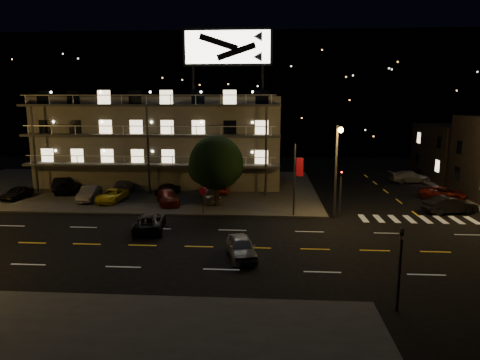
# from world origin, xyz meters

# --- Properties ---
(ground) EXTENTS (140.00, 140.00, 0.00)m
(ground) POSITION_xyz_m (0.00, 0.00, 0.00)
(ground) COLOR black
(ground) RESTS_ON ground
(curb_nw) EXTENTS (44.00, 24.00, 0.15)m
(curb_nw) POSITION_xyz_m (-14.00, 20.00, 0.07)
(curb_nw) COLOR #3A3937
(curb_nw) RESTS_ON ground
(motel) EXTENTS (28.00, 13.80, 18.10)m
(motel) POSITION_xyz_m (-9.94, 23.88, 5.34)
(motel) COLOR gray
(motel) RESTS_ON ground
(hill_backdrop) EXTENTS (120.00, 25.00, 24.00)m
(hill_backdrop) POSITION_xyz_m (-5.94, 68.78, 11.55)
(hill_backdrop) COLOR black
(hill_backdrop) RESTS_ON ground
(streetlight_nc) EXTENTS (0.44, 1.92, 8.00)m
(streetlight_nc) POSITION_xyz_m (8.50, 7.94, 4.96)
(streetlight_nc) COLOR #2D2D30
(streetlight_nc) RESTS_ON ground
(signal_nw) EXTENTS (0.20, 0.27, 4.60)m
(signal_nw) POSITION_xyz_m (9.00, 8.50, 2.57)
(signal_nw) COLOR #2D2D30
(signal_nw) RESTS_ON ground
(signal_sw) EXTENTS (0.20, 0.27, 4.60)m
(signal_sw) POSITION_xyz_m (9.00, -8.50, 2.57)
(signal_sw) COLOR #2D2D30
(signal_sw) RESTS_ON ground
(banner_north) EXTENTS (0.83, 0.16, 6.40)m
(banner_north) POSITION_xyz_m (5.09, 8.40, 3.43)
(banner_north) COLOR #2D2D30
(banner_north) RESTS_ON ground
(stop_sign) EXTENTS (0.91, 0.11, 2.61)m
(stop_sign) POSITION_xyz_m (-3.00, 8.57, 1.71)
(stop_sign) COLOR #2D2D30
(stop_sign) RESTS_ON ground
(tree) EXTENTS (5.30, 5.11, 6.68)m
(tree) POSITION_xyz_m (-2.18, 11.34, 4.12)
(tree) COLOR black
(tree) RESTS_ON curb_nw
(lot_car_0) EXTENTS (2.01, 3.92, 1.28)m
(lot_car_0) POSITION_xyz_m (-22.80, 12.90, 0.79)
(lot_car_0) COLOR black
(lot_car_0) RESTS_ON curb_nw
(lot_car_1) EXTENTS (1.94, 4.41, 1.41)m
(lot_car_1) POSITION_xyz_m (-15.13, 12.65, 0.85)
(lot_car_1) COLOR gray
(lot_car_1) RESTS_ON curb_nw
(lot_car_2) EXTENTS (2.48, 4.61, 1.23)m
(lot_car_2) POSITION_xyz_m (-12.69, 12.39, 0.76)
(lot_car_2) COLOR yellow
(lot_car_2) RESTS_ON curb_nw
(lot_car_3) EXTENTS (3.35, 4.97, 1.34)m
(lot_car_3) POSITION_xyz_m (-6.96, 11.86, 0.82)
(lot_car_3) COLOR #62170E
(lot_car_3) RESTS_ON curb_nw
(lot_car_4) EXTENTS (2.96, 4.47, 1.42)m
(lot_car_4) POSITION_xyz_m (-2.99, 13.02, 0.86)
(lot_car_4) COLOR gray
(lot_car_4) RESTS_ON curb_nw
(lot_car_5) EXTENTS (2.79, 4.75, 1.48)m
(lot_car_5) POSITION_xyz_m (-20.21, 17.50, 0.89)
(lot_car_5) COLOR black
(lot_car_5) RESTS_ON curb_nw
(lot_car_6) EXTENTS (3.00, 4.82, 1.24)m
(lot_car_6) POSITION_xyz_m (-18.97, 16.22, 0.77)
(lot_car_6) COLOR black
(lot_car_6) RESTS_ON curb_nw
(lot_car_7) EXTENTS (2.42, 4.96, 1.39)m
(lot_car_7) POSITION_xyz_m (-12.92, 16.52, 0.85)
(lot_car_7) COLOR gray
(lot_car_7) RESTS_ON curb_nw
(lot_car_8) EXTENTS (2.31, 4.16, 1.34)m
(lot_car_8) POSITION_xyz_m (-7.86, 15.77, 0.82)
(lot_car_8) COLOR black
(lot_car_8) RESTS_ON curb_nw
(lot_car_9) EXTENTS (1.66, 4.41, 1.44)m
(lot_car_9) POSITION_xyz_m (-2.20, 17.30, 0.87)
(lot_car_9) COLOR #62170E
(lot_car_9) RESTS_ON curb_nw
(side_car_0) EXTENTS (4.85, 2.46, 1.52)m
(side_car_0) POSITION_xyz_m (19.15, 10.54, 0.76)
(side_car_0) COLOR black
(side_car_0) RESTS_ON ground
(side_car_1) EXTENTS (5.05, 3.68, 1.28)m
(side_car_1) POSITION_xyz_m (20.79, 16.43, 0.64)
(side_car_1) COLOR #62170E
(side_car_1) RESTS_ON ground
(side_car_2) EXTENTS (5.15, 2.55, 1.44)m
(side_car_2) POSITION_xyz_m (20.41, 25.64, 0.72)
(side_car_2) COLOR gray
(side_car_2) RESTS_ON ground
(side_car_3) EXTENTS (4.05, 2.22, 1.31)m
(side_car_3) POSITION_xyz_m (23.48, 29.64, 0.65)
(side_car_3) COLOR black
(side_car_3) RESTS_ON ground
(road_car_east) EXTENTS (2.54, 4.34, 1.39)m
(road_car_east) POSITION_xyz_m (1.07, -1.87, 0.69)
(road_car_east) COLOR gray
(road_car_east) RESTS_ON ground
(road_car_west) EXTENTS (2.93, 5.10, 1.34)m
(road_car_west) POSITION_xyz_m (-6.45, 3.60, 0.67)
(road_car_west) COLOR black
(road_car_west) RESTS_ON ground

